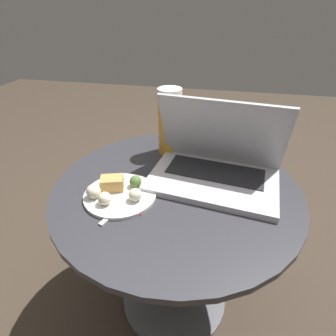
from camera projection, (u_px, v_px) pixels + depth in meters
name	position (u px, v px, depth m)	size (l,w,h in m)	color
ground_plane	(174.00, 296.00, 1.04)	(6.00, 6.00, 0.00)	#382D23
table	(176.00, 223.00, 0.83)	(0.70, 0.70, 0.55)	#515156
napkin	(125.00, 197.00, 0.70)	(0.16, 0.12, 0.00)	#B7332D
laptop	(216.00, 164.00, 0.75)	(0.39, 0.28, 0.23)	#B2B2B7
beer_glass	(170.00, 122.00, 0.86)	(0.08, 0.08, 0.22)	gold
snack_plate	(118.00, 192.00, 0.70)	(0.19, 0.19, 0.05)	silver
fork	(129.00, 201.00, 0.69)	(0.08, 0.18, 0.00)	#B2B2B7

